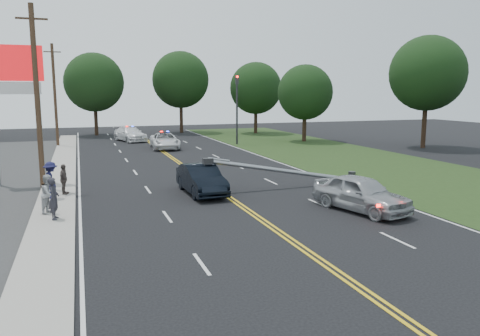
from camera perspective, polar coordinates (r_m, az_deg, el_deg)
name	(u,v)px	position (r m, az deg, el deg)	size (l,w,h in m)	color
ground	(283,235)	(18.11, 5.21, -8.09)	(120.00, 120.00, 0.00)	black
sidewalk	(57,195)	(26.31, -21.38, -3.06)	(1.80, 70.00, 0.12)	#9F998F
grass_verge	(405,173)	(33.43, 19.44, -0.52)	(12.00, 80.00, 0.01)	#1E3113
centerline_yellow	(212,185)	(27.25, -3.44, -2.13)	(0.36, 80.00, 0.00)	gold
pylon_sign	(14,81)	(29.93, -25.84, 9.53)	(3.20, 0.35, 8.00)	gray
traffic_signal	(237,103)	(48.28, -0.38, 7.88)	(0.28, 0.41, 7.05)	#2D2D30
fallen_streetlight	(292,172)	(26.68, 6.40, -0.43)	(9.36, 0.44, 1.91)	#2D2D30
utility_pole_mid	(37,98)	(27.81, -23.50, 7.88)	(1.60, 0.28, 10.00)	#382619
utility_pole_far	(55,95)	(49.78, -21.64, 8.28)	(1.60, 0.28, 10.00)	#382619
tree_6	(94,82)	(61.16, -17.36, 9.93)	(7.21, 7.21, 10.14)	black
tree_7	(181,80)	(62.88, -7.26, 10.62)	(7.39, 7.39, 10.64)	black
tree_8	(256,88)	(61.43, 1.94, 9.69)	(6.70, 6.70, 9.19)	black
tree_9	(305,92)	(51.77, 7.94, 9.12)	(5.97, 5.97, 8.32)	black
tree_13	(427,73)	(48.60, 21.88, 10.65)	(7.09, 7.09, 10.66)	black
crashed_sedan	(201,179)	(25.00, -4.73, -1.38)	(1.66, 4.75, 1.57)	black
waiting_sedan	(361,193)	(22.02, 14.53, -3.00)	(1.95, 4.83, 1.65)	#A2A5AA
emergency_a	(165,141)	(45.38, -9.15, 3.30)	(2.49, 5.41, 1.50)	silver
emergency_b	(130,134)	(53.03, -13.26, 4.06)	(2.22, 5.47, 1.59)	white
bystander_a	(54,198)	(20.98, -21.74, -3.47)	(0.64, 0.42, 1.76)	#29272F
bystander_b	(49,194)	(22.15, -22.29, -2.92)	(0.83, 0.65, 1.71)	#A9AAAE
bystander_c	(51,180)	(25.14, -22.05, -1.37)	(1.19, 0.69, 1.85)	#1A1A41
bystander_d	(64,179)	(25.91, -20.69, -1.29)	(0.92, 0.38, 1.58)	#584C46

